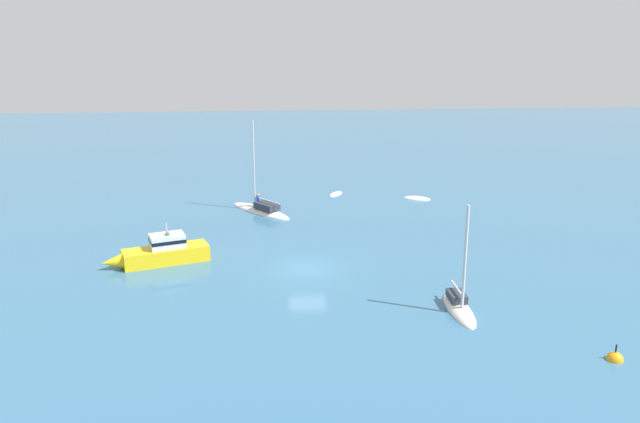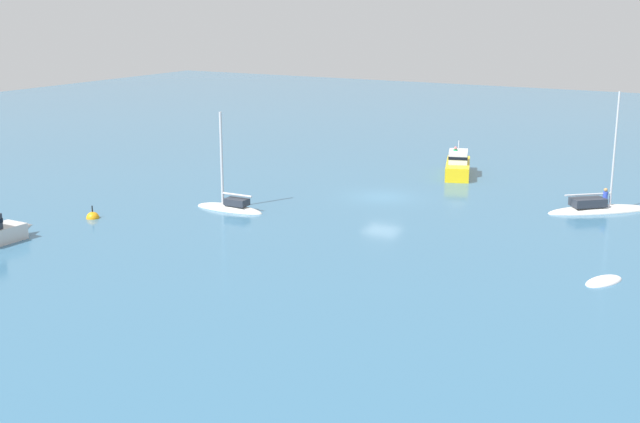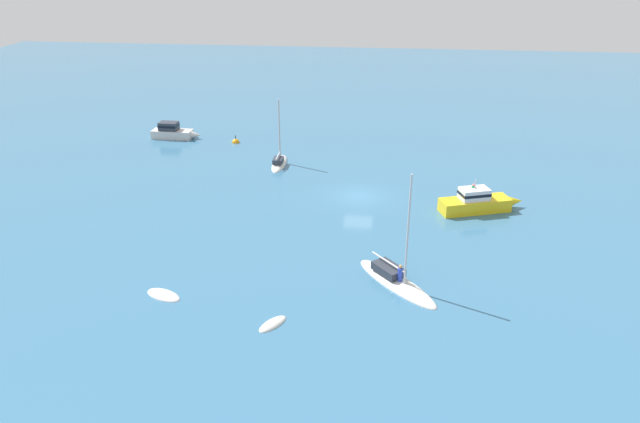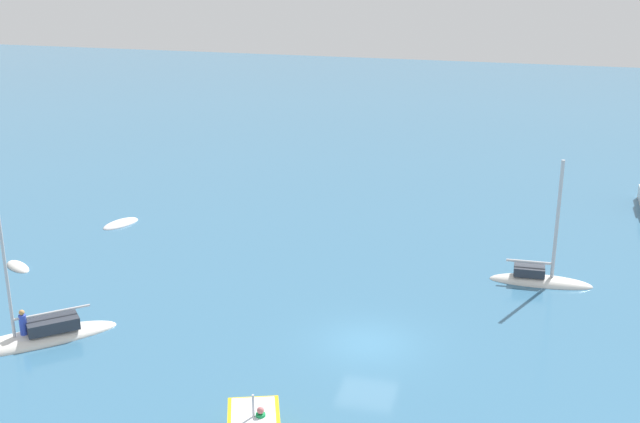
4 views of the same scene
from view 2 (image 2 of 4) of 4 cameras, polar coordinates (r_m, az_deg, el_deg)
name	(u,v)px [view 2 (image 2 of 4)]	position (r m, az deg, el deg)	size (l,w,h in m)	color
ground_plane	(383,197)	(59.00, 4.31, 0.99)	(160.00, 160.00, 0.00)	teal
sailboat	(598,209)	(57.77, 18.42, 0.15)	(6.61, 6.04, 8.23)	silver
launch	(458,165)	(67.11, 9.38, 3.14)	(3.68, 7.23, 2.82)	yellow
sailboat_1	(230,207)	(55.48, -6.16, 0.29)	(5.08, 1.36, 6.84)	silver
rib_1	(604,282)	(43.56, 18.76, -4.56)	(2.06, 2.76, 0.48)	white
channel_buoy	(93,218)	(55.03, -15.22, -0.44)	(0.83, 0.83, 1.23)	orange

